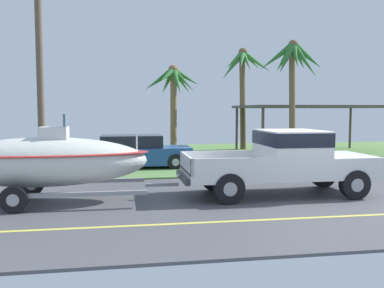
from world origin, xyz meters
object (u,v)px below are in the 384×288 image
object	(u,v)px
boat_on_trailer	(43,161)
carport_awning	(312,108)
utility_pole	(40,70)
palm_tree_mid	(244,71)
pickup_truck_towing	(289,159)
palm_tree_near_left	(173,86)
palm_tree_near_right	(293,66)
parked_sedan_near	(136,152)

from	to	relation	value
boat_on_trailer	carport_awning	bearing A→B (deg)	40.12
utility_pole	palm_tree_mid	bearing A→B (deg)	43.11
boat_on_trailer	carport_awning	distance (m)	16.24
boat_on_trailer	palm_tree_mid	size ratio (longest dim) A/B	1.05
pickup_truck_towing	carport_awning	size ratio (longest dim) A/B	0.71
boat_on_trailer	utility_pole	xyz separation A→B (m)	(-0.72, 3.89, 2.70)
boat_on_trailer	palm_tree_mid	world-z (taller)	palm_tree_mid
palm_tree_near_left	palm_tree_near_right	distance (m)	7.47
palm_tree_near_right	utility_pole	size ratio (longest dim) A/B	0.78
carport_awning	palm_tree_near_right	world-z (taller)	palm_tree_near_right
palm_tree_near_left	palm_tree_near_right	bearing A→B (deg)	-48.80
parked_sedan_near	palm_tree_mid	distance (m)	10.62
parked_sedan_near	palm_tree_near_left	size ratio (longest dim) A/B	0.88
palm_tree_near_left	boat_on_trailer	bearing A→B (deg)	-110.99
boat_on_trailer	carport_awning	xyz separation A→B (m)	(12.37, 10.42, 1.46)
pickup_truck_towing	carport_awning	bearing A→B (deg)	61.51
parked_sedan_near	utility_pole	world-z (taller)	utility_pole
boat_on_trailer	palm_tree_near_right	world-z (taller)	palm_tree_near_right
carport_awning	utility_pole	xyz separation A→B (m)	(-13.09, -6.53, 1.24)
pickup_truck_towing	boat_on_trailer	world-z (taller)	boat_on_trailer
boat_on_trailer	utility_pole	bearing A→B (deg)	100.52
pickup_truck_towing	palm_tree_near_left	xyz separation A→B (m)	(-1.76, 12.91, 2.77)
boat_on_trailer	utility_pole	world-z (taller)	utility_pole
pickup_truck_towing	palm_tree_near_left	bearing A→B (deg)	97.75
parked_sedan_near	palm_tree_mid	size ratio (longest dim) A/B	0.72
palm_tree_near_right	utility_pole	world-z (taller)	utility_pole
parked_sedan_near	palm_tree_near_left	xyz separation A→B (m)	(2.39, 6.80, 3.13)
boat_on_trailer	palm_tree_mid	xyz separation A→B (m)	(9.28, 13.25, 3.66)
palm_tree_near_right	pickup_truck_towing	bearing A→B (deg)	-113.29
carport_awning	palm_tree_near_right	xyz separation A→B (m)	(-2.51, -3.11, 1.89)
pickup_truck_towing	palm_tree_mid	distance (m)	14.00
carport_awning	parked_sedan_near	bearing A→B (deg)	-156.24
carport_awning	palm_tree_near_left	size ratio (longest dim) A/B	1.55
parked_sedan_near	carport_awning	world-z (taller)	carport_awning
boat_on_trailer	palm_tree_near_right	xyz separation A→B (m)	(9.85, 7.31, 3.35)
palm_tree_near_left	utility_pole	distance (m)	10.65
parked_sedan_near	utility_pole	bearing A→B (deg)	-146.07
pickup_truck_towing	boat_on_trailer	xyz separation A→B (m)	(-6.71, 0.00, 0.06)
pickup_truck_towing	carport_awning	world-z (taller)	carport_awning
pickup_truck_towing	palm_tree_mid	size ratio (longest dim) A/B	0.91
palm_tree_near_left	pickup_truck_towing	bearing A→B (deg)	-82.25
palm_tree_near_left	palm_tree_near_right	xyz separation A→B (m)	(4.90, -5.60, 0.63)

